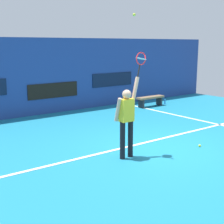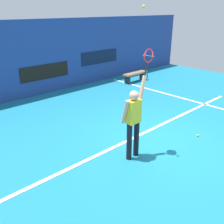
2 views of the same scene
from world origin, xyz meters
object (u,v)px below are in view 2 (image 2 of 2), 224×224
Objects in this scene: tennis_racket at (148,57)px; tennis_ball at (144,6)px; tennis_player at (133,119)px; court_bench at (135,75)px; spare_ball at (198,135)px; water_bottle at (147,76)px.

tennis_racket is 9.20× the size of tennis_ball.
tennis_ball is at bearing 5.80° from tennis_player.
spare_ball is at bearing -120.89° from court_bench.
tennis_racket reaches higher than water_bottle.
water_bottle reaches higher than spare_ball.
tennis_player is 8.27× the size of water_bottle.
court_bench is at bearing 59.11° from spare_ball.
tennis_player is at bearing -138.59° from court_bench.
tennis_ball is (-0.20, 0.03, 1.04)m from tennis_racket.
tennis_racket reaches higher than spare_ball.
water_bottle is at bearing 0.00° from court_bench.
tennis_racket is (0.42, -0.00, 1.36)m from tennis_player.
tennis_racket is at bearing 162.63° from spare_ball.
tennis_player is at bearing -143.17° from water_bottle.
court_bench is (5.25, 4.63, -0.67)m from tennis_player.
water_bottle is at bearing 38.82° from tennis_racket.
tennis_player is at bearing 165.79° from spare_ball.
tennis_ball is 8.22m from water_bottle.
tennis_ball is at bearing 172.53° from tennis_racket.
court_bench reaches higher than spare_ball.
tennis_ball is (0.22, 0.02, 2.40)m from tennis_player.
spare_ball is at bearing -127.91° from water_bottle.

